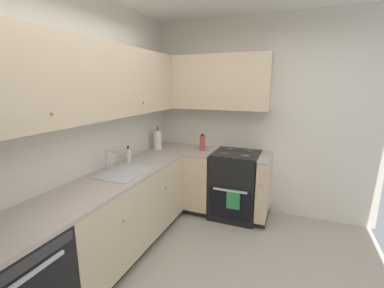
# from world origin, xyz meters

# --- Properties ---
(wall_back) EXTENTS (3.97, 0.05, 2.67)m
(wall_back) POSITION_xyz_m (0.00, 1.50, 1.34)
(wall_back) COLOR silver
(wall_back) RESTS_ON ground_plane
(wall_right) EXTENTS (0.05, 3.06, 2.67)m
(wall_right) POSITION_xyz_m (1.96, 0.00, 1.34)
(wall_right) COLOR silver
(wall_right) RESTS_ON ground_plane
(lower_cabinets_back) EXTENTS (1.85, 0.62, 0.86)m
(lower_cabinets_back) POSITION_xyz_m (0.41, 1.18, 0.43)
(lower_cabinets_back) COLOR beige
(lower_cabinets_back) RESTS_ON ground_plane
(countertop_back) EXTENTS (3.05, 0.60, 0.03)m
(countertop_back) POSITION_xyz_m (0.41, 1.18, 0.87)
(countertop_back) COLOR #B7A89E
(countertop_back) RESTS_ON lower_cabinets_back
(lower_cabinets_right) EXTENTS (0.62, 1.10, 0.86)m
(lower_cabinets_right) POSITION_xyz_m (1.64, 0.44, 0.43)
(lower_cabinets_right) COLOR beige
(lower_cabinets_right) RESTS_ON ground_plane
(countertop_right) EXTENTS (0.60, 1.10, 0.03)m
(countertop_right) POSITION_xyz_m (1.64, 0.44, 0.87)
(countertop_right) COLOR #B7A89E
(countertop_right) RESTS_ON lower_cabinets_right
(oven_range) EXTENTS (0.68, 0.62, 1.04)m
(oven_range) POSITION_xyz_m (1.65, 0.22, 0.45)
(oven_range) COLOR black
(oven_range) RESTS_ON ground_plane
(upper_cabinets_back) EXTENTS (2.73, 0.34, 0.72)m
(upper_cabinets_back) POSITION_xyz_m (0.25, 1.32, 1.82)
(upper_cabinets_back) COLOR beige
(upper_cabinets_right) EXTENTS (0.32, 1.63, 0.72)m
(upper_cabinets_right) POSITION_xyz_m (1.78, 0.66, 1.82)
(upper_cabinets_right) COLOR beige
(sink) EXTENTS (0.56, 0.40, 0.10)m
(sink) POSITION_xyz_m (0.44, 1.15, 0.85)
(sink) COLOR #B7B7BC
(sink) RESTS_ON countertop_back
(faucet) EXTENTS (0.07, 0.16, 0.22)m
(faucet) POSITION_xyz_m (0.45, 1.36, 1.02)
(faucet) COLOR silver
(faucet) RESTS_ON countertop_back
(soap_bottle) EXTENTS (0.06, 0.06, 0.19)m
(soap_bottle) POSITION_xyz_m (0.80, 1.36, 0.97)
(soap_bottle) COLOR silver
(soap_bottle) RESTS_ON countertop_back
(paper_towel_roll) EXTENTS (0.11, 0.11, 0.33)m
(paper_towel_roll) POSITION_xyz_m (1.48, 1.34, 1.03)
(paper_towel_roll) COLOR white
(paper_towel_roll) RESTS_ON countertop_back
(oil_bottle) EXTENTS (0.07, 0.07, 0.23)m
(oil_bottle) POSITION_xyz_m (1.64, 0.71, 1.00)
(oil_bottle) COLOR #BF4C3F
(oil_bottle) RESTS_ON countertop_right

